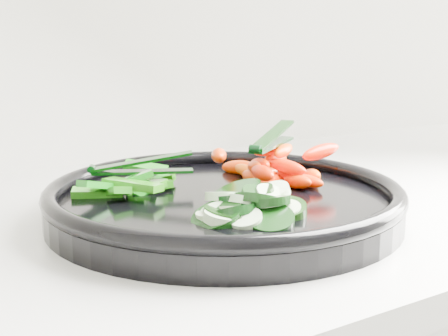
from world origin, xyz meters
TOP-DOWN VIEW (x-y plane):
  - veggie_tray at (-0.67, 1.64)m, footprint 0.45×0.45m
  - cucumber_pile at (-0.69, 1.57)m, footprint 0.12×0.12m
  - carrot_pile at (-0.59, 1.66)m, footprint 0.16×0.15m
  - pepper_pile at (-0.74, 1.71)m, footprint 0.13×0.13m
  - tong_carrot at (-0.59, 1.67)m, footprint 0.10×0.07m
  - tong_pepper at (-0.73, 1.72)m, footprint 0.11×0.06m

SIDE VIEW (x-z plane):
  - veggie_tray at x=-0.67m, z-range 0.93..0.97m
  - pepper_pile at x=-0.74m, z-range 0.94..0.98m
  - cucumber_pile at x=-0.69m, z-range 0.94..0.98m
  - carrot_pile at x=-0.59m, z-range 0.94..1.00m
  - tong_pepper at x=-0.73m, z-range 0.97..0.99m
  - tong_carrot at x=-0.59m, z-range 0.99..1.02m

